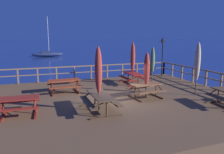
% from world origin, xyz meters
% --- Properties ---
extents(ground_plane, '(600.00, 600.00, 0.00)m').
position_xyz_m(ground_plane, '(0.00, 0.00, 0.00)').
color(ground_plane, navy).
extents(wooden_deck, '(13.43, 11.59, 0.63)m').
position_xyz_m(wooden_deck, '(0.00, 0.00, 0.31)').
color(wooden_deck, brown).
rests_on(wooden_deck, ground).
extents(railing_waterside_far, '(13.23, 0.10, 1.09)m').
position_xyz_m(railing_waterside_far, '(0.00, 5.64, 1.35)').
color(railing_waterside_far, brown).
rests_on(railing_waterside_far, wooden_deck).
extents(railing_side_right, '(0.10, 11.39, 1.09)m').
position_xyz_m(railing_side_right, '(6.57, 0.00, 1.34)').
color(railing_side_right, brown).
rests_on(railing_side_right, wooden_deck).
extents(picnic_table_mid_centre, '(1.88, 1.46, 0.78)m').
position_xyz_m(picnic_table_mid_centre, '(-2.53, 2.17, 1.18)').
color(picnic_table_mid_centre, '#993819').
rests_on(picnic_table_mid_centre, wooden_deck).
extents(picnic_table_back_left, '(1.81, 1.54, 0.78)m').
position_xyz_m(picnic_table_back_left, '(1.49, -0.43, 1.18)').
color(picnic_table_back_left, brown).
rests_on(picnic_table_back_left, wooden_deck).
extents(picnic_table_mid_left, '(1.41, 2.01, 0.78)m').
position_xyz_m(picnic_table_mid_left, '(2.32, 2.99, 1.19)').
color(picnic_table_mid_left, maroon).
rests_on(picnic_table_mid_left, wooden_deck).
extents(picnic_table_front_right, '(1.40, 2.16, 0.78)m').
position_xyz_m(picnic_table_front_right, '(-1.46, -1.65, 1.19)').
color(picnic_table_front_right, brown).
rests_on(picnic_table_front_right, wooden_deck).
extents(picnic_table_front_left, '(1.70, 1.50, 0.78)m').
position_xyz_m(picnic_table_front_left, '(-4.81, -1.02, 1.17)').
color(picnic_table_front_left, maroon).
rests_on(picnic_table_front_left, wooden_deck).
extents(patio_umbrella_tall_mid_left, '(0.32, 0.32, 2.55)m').
position_xyz_m(patio_umbrella_tall_mid_left, '(3.75, 2.81, 2.24)').
color(patio_umbrella_tall_mid_left, '#4C3828').
rests_on(patio_umbrella_tall_mid_left, wooden_deck).
extents(patio_umbrella_short_back, '(0.32, 0.32, 2.97)m').
position_xyz_m(patio_umbrella_short_back, '(4.35, -0.96, 2.51)').
color(patio_umbrella_short_back, '#4C3828').
rests_on(patio_umbrella_short_back, wooden_deck).
extents(patio_umbrella_tall_front, '(0.32, 0.32, 2.45)m').
position_xyz_m(patio_umbrella_tall_front, '(1.49, -0.45, 2.18)').
color(patio_umbrella_tall_front, '#4C3828').
rests_on(patio_umbrella_tall_front, wooden_deck).
extents(patio_umbrella_short_front, '(0.32, 0.32, 2.89)m').
position_xyz_m(patio_umbrella_short_front, '(2.31, 3.04, 2.46)').
color(patio_umbrella_short_front, '#4C3828').
rests_on(patio_umbrella_short_front, wooden_deck).
extents(patio_umbrella_tall_back_left, '(0.32, 0.32, 2.86)m').
position_xyz_m(patio_umbrella_tall_back_left, '(-1.52, -1.61, 2.44)').
color(patio_umbrella_tall_back_left, '#4C3828').
rests_on(patio_umbrella_tall_back_left, wooden_deck).
extents(lamp_post_hooked, '(0.45, 0.60, 3.20)m').
position_xyz_m(lamp_post_hooked, '(5.91, 4.93, 2.74)').
color(lamp_post_hooked, black).
rests_on(lamp_post_hooked, wooden_deck).
extents(sailboat_distant, '(6.00, 1.69, 7.72)m').
position_xyz_m(sailboat_distant, '(-1.62, 33.87, 0.51)').
color(sailboat_distant, navy).
rests_on(sailboat_distant, ground).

